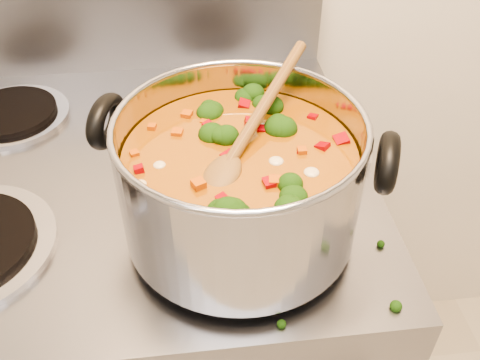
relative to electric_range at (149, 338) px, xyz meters
name	(u,v)px	position (x,y,z in m)	size (l,w,h in m)	color
electric_range	(149,338)	(0.00, 0.00, 0.00)	(0.74, 0.67, 1.08)	gray
stockpot	(240,180)	(0.17, -0.16, 0.54)	(0.34, 0.28, 0.17)	#A7A7AF
wooden_spoon	(244,138)	(0.17, -0.15, 0.60)	(0.16, 0.22, 0.08)	brown
cooktop_crumbs	(225,298)	(0.14, -0.26, 0.46)	(0.39, 0.14, 0.01)	black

